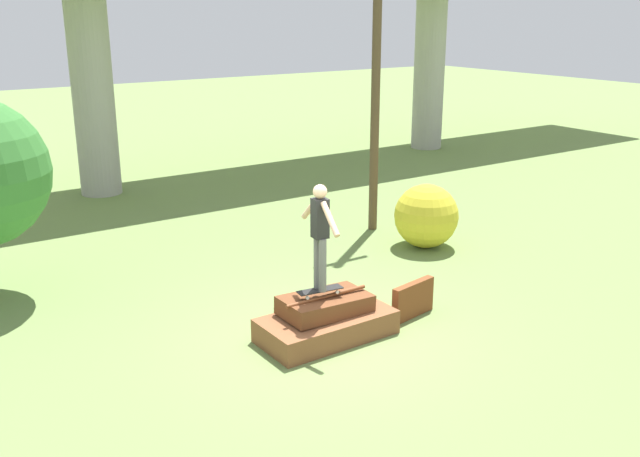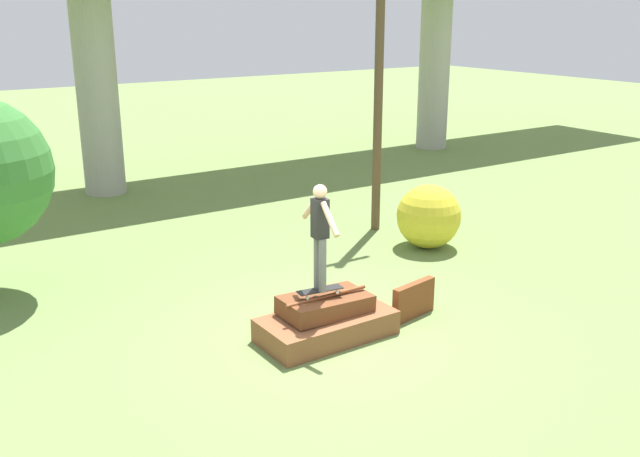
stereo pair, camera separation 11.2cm
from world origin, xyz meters
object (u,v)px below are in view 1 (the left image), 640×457
skateboard (320,290)px  bush_yellow_flowering (426,216)px  utility_pole (376,69)px  skater (320,230)px

skateboard → bush_yellow_flowering: size_ratio=0.54×
utility_pole → skater: bearing=-136.3°
skateboard → skater: (-0.00, -0.00, 0.98)m
skateboard → skater: skater is taller
skateboard → utility_pole: size_ratio=0.11×
bush_yellow_flowering → skater: bearing=-151.3°
skateboard → utility_pole: (4.26, 4.07, 2.86)m
skateboard → bush_yellow_flowering: (4.39, 2.41, -0.11)m
skateboard → utility_pole: bearing=43.7°
skater → utility_pole: size_ratio=0.23×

